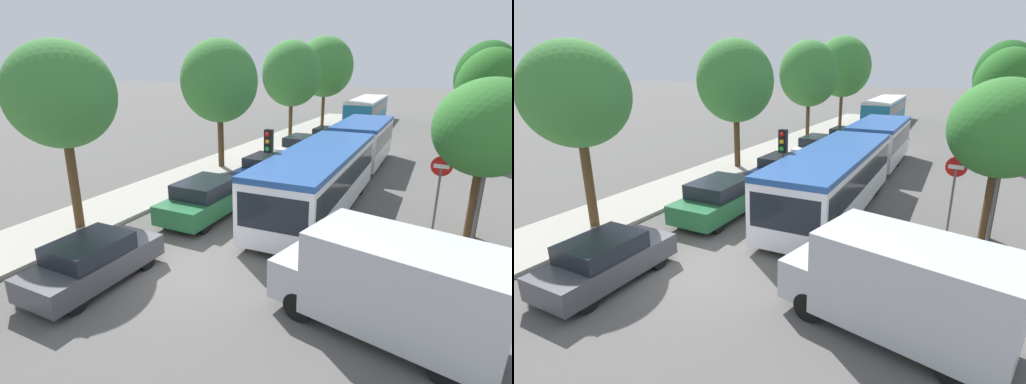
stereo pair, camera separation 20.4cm
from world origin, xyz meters
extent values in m
plane|color=#565451|center=(0.00, 0.00, 0.00)|extent=(200.00, 200.00, 0.00)
cube|color=#9E998E|center=(-5.79, 16.79, 0.07)|extent=(3.20, 43.58, 0.14)
cube|color=silver|center=(1.94, 6.65, 1.32)|extent=(2.92, 9.75, 2.09)
cube|color=black|center=(1.94, 6.65, 1.70)|extent=(2.93, 9.37, 0.92)
cube|color=#234C93|center=(1.94, 6.65, 2.47)|extent=(2.92, 9.75, 0.20)
cube|color=silver|center=(1.63, 15.81, 1.32)|extent=(2.82, 6.70, 2.09)
cube|color=black|center=(1.63, 15.81, 1.70)|extent=(2.83, 6.44, 0.92)
cube|color=#234C93|center=(1.63, 15.81, 2.47)|extent=(2.82, 6.70, 0.20)
cylinder|color=black|center=(1.76, 11.99, 1.32)|extent=(1.95, 1.08, 1.92)
cube|color=black|center=(2.10, 1.86, 1.57)|extent=(2.29, 0.18, 1.12)
cylinder|color=black|center=(3.13, 3.60, 0.51)|extent=(0.34, 1.03, 1.02)
cylinder|color=black|center=(0.95, 3.52, 0.51)|extent=(0.34, 1.03, 1.02)
cylinder|color=black|center=(2.92, 9.78, 0.51)|extent=(0.34, 1.03, 1.02)
cylinder|color=black|center=(0.75, 9.71, 0.51)|extent=(0.34, 1.03, 1.02)
cylinder|color=black|center=(2.72, 15.84, 0.51)|extent=(0.34, 1.03, 1.02)
cylinder|color=black|center=(0.54, 15.77, 0.51)|extent=(0.34, 1.03, 1.02)
cube|color=teal|center=(-1.89, 33.58, 1.27)|extent=(3.12, 11.57, 1.99)
cube|color=black|center=(-1.89, 33.58, 1.63)|extent=(3.11, 10.99, 0.84)
cube|color=silver|center=(-1.89, 33.58, 2.36)|extent=(3.12, 11.57, 0.20)
cylinder|color=black|center=(-3.15, 37.30, 0.50)|extent=(0.35, 1.01, 1.00)
cylinder|color=black|center=(-1.02, 37.41, 0.50)|extent=(0.35, 1.01, 1.00)
cylinder|color=black|center=(-2.78, 30.09, 0.50)|extent=(0.35, 1.01, 1.00)
cylinder|color=black|center=(-0.65, 30.20, 0.50)|extent=(0.35, 1.01, 1.00)
cube|color=#47474C|center=(-1.71, -1.48, 0.55)|extent=(1.64, 3.88, 0.63)
cube|color=black|center=(-1.71, -1.57, 1.11)|extent=(1.51, 2.03, 0.48)
cylinder|color=black|center=(-2.40, -0.24, 0.30)|extent=(0.20, 0.59, 0.59)
cylinder|color=black|center=(-1.02, -0.24, 0.30)|extent=(0.20, 0.59, 0.59)
cylinder|color=black|center=(-2.40, -2.72, 0.30)|extent=(0.20, 0.59, 0.59)
cylinder|color=black|center=(-1.02, -2.72, 0.30)|extent=(0.20, 0.59, 0.59)
cube|color=#236638|center=(-1.75, 4.12, 0.63)|extent=(1.87, 4.40, 0.71)
cube|color=black|center=(-1.75, 4.02, 1.26)|extent=(1.72, 2.30, 0.54)
cylinder|color=black|center=(-2.54, 5.53, 0.33)|extent=(0.23, 0.67, 0.67)
cylinder|color=black|center=(-0.97, 5.53, 0.33)|extent=(0.23, 0.67, 0.67)
cylinder|color=black|center=(-2.54, 2.72, 0.33)|extent=(0.23, 0.67, 0.67)
cylinder|color=black|center=(-0.97, 2.72, 0.33)|extent=(0.23, 0.67, 0.67)
cube|color=#284799|center=(-1.91, 9.74, 0.56)|extent=(1.67, 3.93, 0.64)
cube|color=black|center=(-1.91, 9.65, 1.12)|extent=(1.53, 2.06, 0.49)
cylinder|color=black|center=(-2.61, 11.00, 0.30)|extent=(0.21, 0.60, 0.60)
cylinder|color=black|center=(-1.21, 11.00, 0.30)|extent=(0.21, 0.60, 0.60)
cylinder|color=black|center=(-2.60, 8.48, 0.30)|extent=(0.21, 0.60, 0.60)
cylinder|color=black|center=(-1.21, 8.48, 0.30)|extent=(0.21, 0.60, 0.60)
cube|color=white|center=(-1.99, 15.21, 0.62)|extent=(1.83, 4.32, 0.70)
cube|color=black|center=(-1.99, 15.11, 1.23)|extent=(1.68, 2.26, 0.53)
cylinder|color=black|center=(-2.76, 16.60, 0.33)|extent=(0.23, 0.66, 0.66)
cylinder|color=black|center=(-1.22, 16.60, 0.33)|extent=(0.23, 0.66, 0.66)
cylinder|color=black|center=(-2.76, 13.83, 0.33)|extent=(0.23, 0.66, 0.66)
cylinder|color=black|center=(-1.22, 13.83, 0.33)|extent=(0.23, 0.66, 0.66)
cube|color=#B7BABF|center=(-1.90, 20.13, 0.56)|extent=(1.66, 3.92, 0.63)
cube|color=black|center=(-1.90, 20.04, 1.12)|extent=(1.53, 2.05, 0.48)
cylinder|color=black|center=(-2.60, 21.38, 0.30)|extent=(0.21, 0.60, 0.60)
cylinder|color=black|center=(-1.20, 21.38, 0.30)|extent=(0.21, 0.60, 0.60)
cylinder|color=black|center=(-2.59, 18.88, 0.30)|extent=(0.21, 0.60, 0.60)
cylinder|color=black|center=(-1.20, 18.88, 0.30)|extent=(0.21, 0.60, 0.60)
cube|color=#B7BABF|center=(6.11, -0.09, 1.31)|extent=(4.41, 2.77, 2.00)
cube|color=#B7BABF|center=(3.66, 0.41, 0.84)|extent=(1.26, 2.04, 1.00)
cylinder|color=black|center=(3.89, -0.49, 0.36)|extent=(0.75, 0.38, 0.72)
cylinder|color=black|center=(4.22, 1.15, 0.36)|extent=(0.75, 0.38, 0.72)
cylinder|color=black|center=(7.12, -1.15, 0.36)|extent=(0.75, 0.38, 0.72)
cylinder|color=black|center=(7.45, 0.50, 0.36)|extent=(0.75, 0.38, 0.72)
cylinder|color=#56595E|center=(0.18, 5.68, 1.70)|extent=(0.12, 0.12, 3.40)
cube|color=black|center=(0.18, 5.68, 2.95)|extent=(0.34, 0.27, 0.90)
sphere|color=red|center=(0.19, 5.53, 3.23)|extent=(0.18, 0.18, 0.18)
sphere|color=#EAAD14|center=(0.19, 5.53, 2.95)|extent=(0.18, 0.18, 0.18)
sphere|color=green|center=(0.19, 5.53, 2.67)|extent=(0.18, 0.18, 0.18)
cylinder|color=#56595E|center=(6.34, 6.48, 1.20)|extent=(0.08, 0.08, 2.40)
cylinder|color=red|center=(6.34, 6.48, 2.47)|extent=(0.70, 0.03, 0.70)
cube|color=white|center=(6.34, 6.46, 2.47)|extent=(0.50, 0.04, 0.14)
cylinder|color=#56595E|center=(7.62, 6.38, 1.80)|extent=(0.10, 0.10, 3.60)
cube|color=#197A38|center=(7.62, 6.38, 3.30)|extent=(0.33, 1.39, 0.28)
cube|color=#197A38|center=(7.62, 6.38, 2.96)|extent=(0.33, 1.39, 0.28)
cube|color=#197A38|center=(7.62, 6.38, 2.62)|extent=(0.33, 1.39, 0.28)
cylinder|color=#51381E|center=(-5.19, 0.93, 1.75)|extent=(0.33, 0.33, 3.50)
ellipsoid|color=#3D7F38|center=(-5.19, 0.93, 4.83)|extent=(3.58, 3.58, 3.54)
ellipsoid|color=#3D7F38|center=(-5.38, 1.21, 4.30)|extent=(2.15, 2.15, 1.95)
cylinder|color=#51381E|center=(-5.30, 10.95, 1.62)|extent=(0.34, 0.34, 3.23)
ellipsoid|color=#3D7F38|center=(-5.30, 10.95, 4.90)|extent=(4.22, 4.22, 4.45)
ellipsoid|color=#286623|center=(-5.13, 11.48, 4.23)|extent=(2.53, 2.53, 2.45)
cylinder|color=#51381E|center=(-5.20, 21.13, 1.62)|extent=(0.29, 0.29, 3.24)
ellipsoid|color=#3D7F38|center=(-5.20, 21.13, 5.07)|extent=(4.52, 4.52, 4.88)
ellipsoid|color=#33752D|center=(-5.24, 20.76, 4.34)|extent=(2.71, 2.71, 2.68)
cylinder|color=#51381E|center=(-5.05, 28.82, 1.74)|extent=(0.30, 0.30, 3.49)
ellipsoid|color=#3D7F38|center=(-5.05, 28.82, 5.52)|extent=(5.14, 5.14, 5.41)
ellipsoid|color=#1E561E|center=(-4.78, 28.55, 4.71)|extent=(3.08, 3.08, 2.97)
cylinder|color=#51381E|center=(7.53, 6.70, 1.32)|extent=(0.39, 0.39, 2.63)
ellipsoid|color=#33752D|center=(7.53, 6.70, 3.83)|extent=(3.41, 3.41, 3.20)
ellipsoid|color=#286623|center=(7.39, 6.70, 3.35)|extent=(2.04, 2.04, 1.76)
cylinder|color=#51381E|center=(7.98, 19.51, 1.43)|extent=(0.31, 0.31, 2.85)
ellipsoid|color=#286623|center=(7.98, 19.51, 4.52)|extent=(3.81, 3.81, 4.44)
ellipsoid|color=#3D7F38|center=(7.53, 19.86, 3.85)|extent=(2.29, 2.29, 2.44)
cylinder|color=#51381E|center=(8.15, 32.41, 1.28)|extent=(0.40, 0.40, 2.57)
ellipsoid|color=#1E561E|center=(8.15, 32.41, 4.76)|extent=(5.07, 5.07, 5.85)
ellipsoid|color=#1E561E|center=(8.54, 31.98, 3.89)|extent=(3.04, 3.04, 3.22)
camera|label=1|loc=(6.68, -8.20, 5.82)|focal=28.00mm
camera|label=2|loc=(6.87, -8.10, 5.82)|focal=28.00mm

